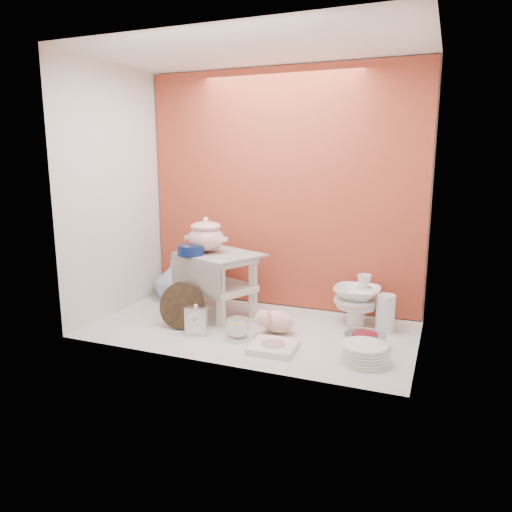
% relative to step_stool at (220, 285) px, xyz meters
% --- Properties ---
extents(ground, '(1.80, 1.80, 0.00)m').
position_rel_step_stool_xyz_m(ground, '(0.26, -0.14, -0.20)').
color(ground, silver).
rests_on(ground, ground).
extents(niche_shell, '(1.86, 1.03, 1.53)m').
position_rel_step_stool_xyz_m(niche_shell, '(0.26, 0.04, 0.73)').
color(niche_shell, '#A53629').
rests_on(niche_shell, ground).
extents(step_stool, '(0.56, 0.53, 0.39)m').
position_rel_step_stool_xyz_m(step_stool, '(0.00, 0.00, 0.00)').
color(step_stool, silver).
rests_on(step_stool, ground).
extents(soup_tureen, '(0.30, 0.30, 0.22)m').
position_rel_step_stool_xyz_m(soup_tureen, '(-0.09, -0.00, 0.30)').
color(soup_tureen, white).
rests_on(soup_tureen, step_stool).
extents(cobalt_bowl, '(0.21, 0.21, 0.06)m').
position_rel_step_stool_xyz_m(cobalt_bowl, '(-0.14, -0.11, 0.22)').
color(cobalt_bowl, '#091A48').
rests_on(cobalt_bowl, step_stool).
extents(floral_platter, '(0.35, 0.19, 0.36)m').
position_rel_step_stool_xyz_m(floral_platter, '(-0.30, 0.22, -0.02)').
color(floral_platter, white).
rests_on(floral_platter, ground).
extents(blue_white_vase, '(0.33, 0.33, 0.27)m').
position_rel_step_stool_xyz_m(blue_white_vase, '(-0.46, 0.21, -0.06)').
color(blue_white_vase, white).
rests_on(blue_white_vase, ground).
extents(lacquer_tray, '(0.28, 0.13, 0.26)m').
position_rel_step_stool_xyz_m(lacquer_tray, '(-0.11, -0.28, -0.06)').
color(lacquer_tray, black).
rests_on(lacquer_tray, ground).
extents(mantel_clock, '(0.12, 0.06, 0.17)m').
position_rel_step_stool_xyz_m(mantel_clock, '(0.02, -0.34, -0.11)').
color(mantel_clock, silver).
rests_on(mantel_clock, ground).
extents(plush_pig, '(0.28, 0.24, 0.14)m').
position_rel_step_stool_xyz_m(plush_pig, '(0.42, -0.15, -0.13)').
color(plush_pig, beige).
rests_on(plush_pig, ground).
extents(teacup_saucer, '(0.18, 0.18, 0.01)m').
position_rel_step_stool_xyz_m(teacup_saucer, '(0.25, -0.31, -0.19)').
color(teacup_saucer, white).
rests_on(teacup_saucer, ground).
extents(gold_rim_teacup, '(0.13, 0.13, 0.10)m').
position_rel_step_stool_xyz_m(gold_rim_teacup, '(0.25, -0.31, -0.14)').
color(gold_rim_teacup, white).
rests_on(gold_rim_teacup, teacup_saucer).
extents(lattice_dish, '(0.24, 0.24, 0.03)m').
position_rel_step_stool_xyz_m(lattice_dish, '(0.48, -0.39, -0.18)').
color(lattice_dish, white).
rests_on(lattice_dish, ground).
extents(dinner_plate_stack, '(0.30, 0.30, 0.09)m').
position_rel_step_stool_xyz_m(dinner_plate_stack, '(0.93, -0.36, -0.15)').
color(dinner_plate_stack, white).
rests_on(dinner_plate_stack, ground).
extents(crystal_bowl, '(0.23, 0.23, 0.07)m').
position_rel_step_stool_xyz_m(crystal_bowl, '(0.91, -0.18, -0.16)').
color(crystal_bowl, silver).
rests_on(crystal_bowl, ground).
extents(clear_glass_vase, '(0.14, 0.14, 0.21)m').
position_rel_step_stool_xyz_m(clear_glass_vase, '(0.97, 0.10, -0.09)').
color(clear_glass_vase, silver).
rests_on(clear_glass_vase, ground).
extents(porcelain_tower, '(0.33, 0.33, 0.31)m').
position_rel_step_stool_xyz_m(porcelain_tower, '(0.80, 0.15, -0.04)').
color(porcelain_tower, white).
rests_on(porcelain_tower, ground).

